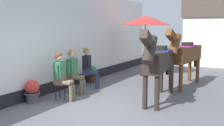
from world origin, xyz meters
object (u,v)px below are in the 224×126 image
Objects in this scene: seated_visitor_middle at (74,70)px; flower_planter_farthest at (92,74)px; seated_visitor_far at (89,65)px; saddled_horse_far at (185,54)px; seated_visitor_near at (62,74)px; saddled_horse_near at (159,61)px; flower_planter_inner_near at (32,91)px; cafe_parasol at (146,21)px.

flower_planter_farthest is (-0.44, 1.74, -0.44)m from seated_visitor_middle.
seated_visitor_middle is 0.98m from seated_visitor_far.
seated_visitor_middle is 2.17× the size of flower_planter_farthest.
seated_visitor_near is at bearing -128.43° from saddled_horse_far.
saddled_horse_near and saddled_horse_far have the same top height.
saddled_horse_near is 4.68× the size of flower_planter_farthest.
cafe_parasol is at bearing 77.13° from flower_planter_inner_near.
seated_visitor_near is 0.80m from seated_visitor_middle.
flower_planter_inner_near is at bearing -98.81° from seated_visitor_far.
seated_visitor_near is at bearing -76.86° from flower_planter_farthest.
flower_planter_inner_near is at bearing -90.14° from flower_planter_farthest.
cafe_parasol reaches higher than saddled_horse_far.
seated_visitor_far reaches higher than flower_planter_farthest.
saddled_horse_far reaches higher than seated_visitor_middle.
seated_visitor_middle is 4.45m from cafe_parasol.
seated_visitor_near is 4.35m from saddled_horse_far.
saddled_horse_near is 4.68× the size of flower_planter_inner_near.
cafe_parasol reaches higher than flower_planter_farthest.
saddled_horse_near is (2.71, -0.57, 0.38)m from seated_visitor_far.
seated_visitor_middle is 2.69m from saddled_horse_near.
seated_visitor_middle is at bearing 100.89° from seated_visitor_near.
seated_visitor_middle is at bearing -101.03° from cafe_parasol.
seated_visitor_far is (-0.09, 0.98, 0.00)m from seated_visitor_middle.
saddled_horse_far is (2.93, 1.63, 0.38)m from seated_visitor_far.
flower_planter_inner_near is 0.25× the size of cafe_parasol.
seated_visitor_middle is at bearing 71.73° from flower_planter_inner_near.
saddled_horse_far is (2.85, 2.61, 0.38)m from seated_visitor_middle.
seated_visitor_middle is 0.46× the size of saddled_horse_far.
seated_visitor_far is at bearing -150.88° from saddled_horse_far.
seated_visitor_near is at bearing -79.11° from seated_visitor_middle.
saddled_horse_near is 3.64m from flower_planter_inner_near.
cafe_parasol reaches higher than saddled_horse_near.
seated_visitor_far is at bearing 168.21° from saddled_horse_near.
seated_visitor_near is at bearing -154.17° from saddled_horse_near.
saddled_horse_near reaches higher than flower_planter_farthest.
flower_planter_farthest is at bearing 156.59° from saddled_horse_near.
flower_planter_inner_near is (-0.60, -0.56, -0.44)m from seated_visitor_near.
flower_planter_farthest is at bearing 104.14° from seated_visitor_middle.
seated_visitor_middle and seated_visitor_far have the same top height.
seated_visitor_far is at bearing -65.10° from flower_planter_farthest.
seated_visitor_far is 2.17× the size of flower_planter_farthest.
saddled_horse_far is 1.16× the size of cafe_parasol.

